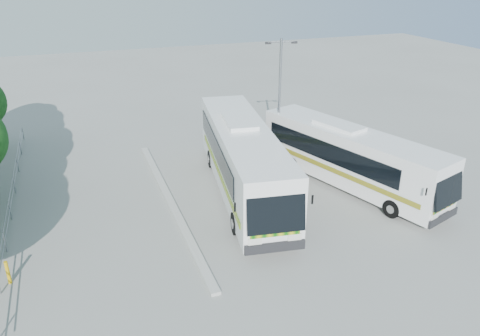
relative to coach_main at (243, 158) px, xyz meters
name	(u,v)px	position (x,y,z in m)	size (l,w,h in m)	color
ground	(224,213)	(-1.74, -1.87, -2.01)	(100.00, 100.00, 0.00)	gray
kerb_divider	(170,201)	(-4.04, 0.13, -1.93)	(0.40, 16.00, 0.15)	#B2B2AD
railing	(11,197)	(-11.74, 2.13, -1.27)	(0.06, 22.00, 1.00)	gray
coach_main	(243,158)	(0.00, 0.00, 0.00)	(4.63, 13.45, 3.66)	white
coach_adjacent	(350,156)	(5.82, -1.32, -0.23)	(5.74, 11.84, 3.25)	white
lamppost	(279,97)	(3.51, 3.18, 2.20)	(1.85, 0.54, 7.62)	gray
bollard	(8,272)	(-11.44, -4.29, -1.51)	(0.14, 0.14, 1.00)	gold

